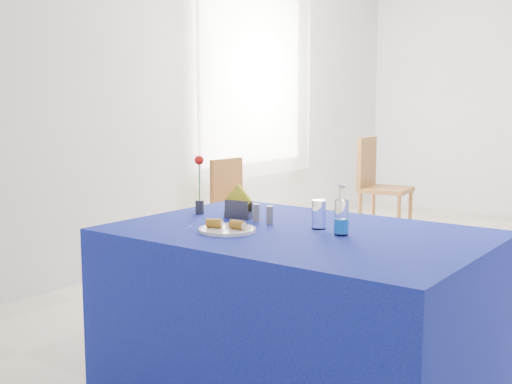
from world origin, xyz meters
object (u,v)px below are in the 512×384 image
at_px(blue_table, 298,313).
at_px(chair_win_a, 235,203).
at_px(water_bottle, 341,219).
at_px(chair_win_b, 377,181).
at_px(plate, 227,230).

bearing_deg(blue_table, chair_win_a, 134.65).
height_order(water_bottle, chair_win_b, chair_win_b).
bearing_deg(water_bottle, chair_win_a, 138.04).
relative_size(blue_table, water_bottle, 7.44).
relative_size(blue_table, chair_win_a, 1.87).
distance_m(water_bottle, chair_win_a, 2.68).
xyz_separation_m(blue_table, chair_win_a, (-1.78, 1.80, 0.11)).
height_order(plate, water_bottle, water_bottle).
xyz_separation_m(chair_win_a, chair_win_b, (0.55, 1.51, 0.08)).
relative_size(water_bottle, chair_win_b, 0.22).
relative_size(plate, water_bottle, 1.16).
bearing_deg(plate, chair_win_b, 105.73).
distance_m(plate, water_bottle, 0.49).
relative_size(plate, blue_table, 0.16).
bearing_deg(chair_win_a, water_bottle, -130.44).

